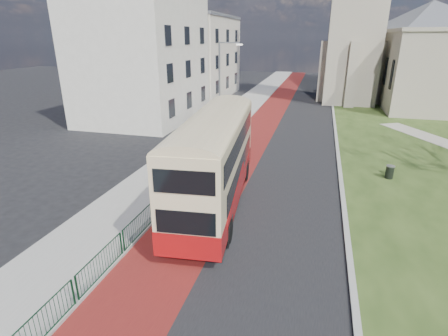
% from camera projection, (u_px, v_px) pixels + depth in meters
% --- Properties ---
extents(ground, '(160.00, 160.00, 0.00)m').
position_uv_depth(ground, '(207.00, 238.00, 15.70)').
color(ground, black).
rests_on(ground, ground).
extents(road_carriageway, '(9.00, 120.00, 0.01)m').
position_uv_depth(road_carriageway, '(286.00, 131.00, 33.39)').
color(road_carriageway, black).
rests_on(road_carriageway, ground).
extents(bus_lane, '(3.40, 120.00, 0.01)m').
position_uv_depth(bus_lane, '(258.00, 130.00, 34.05)').
color(bus_lane, '#591414').
rests_on(bus_lane, ground).
extents(pavement_west, '(4.00, 120.00, 0.12)m').
position_uv_depth(pavement_west, '(220.00, 127.00, 34.96)').
color(pavement_west, gray).
rests_on(pavement_west, ground).
extents(kerb_west, '(0.25, 120.00, 0.13)m').
position_uv_depth(kerb_west, '(240.00, 128.00, 34.47)').
color(kerb_west, '#999993').
rests_on(kerb_west, ground).
extents(kerb_east, '(0.25, 80.00, 0.13)m').
position_uv_depth(kerb_east, '(335.00, 129.00, 34.05)').
color(kerb_east, '#999993').
rests_on(kerb_east, ground).
extents(pedestrian_railing, '(0.07, 24.00, 1.12)m').
position_uv_depth(pedestrian_railing, '(179.00, 186.00, 19.84)').
color(pedestrian_railing, black).
rests_on(pedestrian_railing, ground).
extents(street_block_near, '(10.30, 14.30, 13.00)m').
position_uv_depth(street_block_near, '(143.00, 57.00, 36.70)').
color(street_block_near, beige).
rests_on(street_block_near, ground).
extents(street_block_far, '(10.30, 16.30, 11.50)m').
position_uv_depth(street_block_far, '(195.00, 57.00, 51.41)').
color(street_block_far, beige).
rests_on(street_block_far, ground).
extents(streetlamp, '(2.13, 0.18, 8.00)m').
position_uv_depth(streetlamp, '(221.00, 83.00, 31.40)').
color(streetlamp, gray).
rests_on(streetlamp, pavement_west).
extents(bus, '(3.81, 11.70, 4.81)m').
position_uv_depth(bus, '(215.00, 157.00, 17.87)').
color(bus, maroon).
rests_on(bus, ground).
extents(litter_bin, '(0.55, 0.55, 0.85)m').
position_uv_depth(litter_bin, '(390.00, 172.00, 22.13)').
color(litter_bin, black).
rests_on(litter_bin, grass_green).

